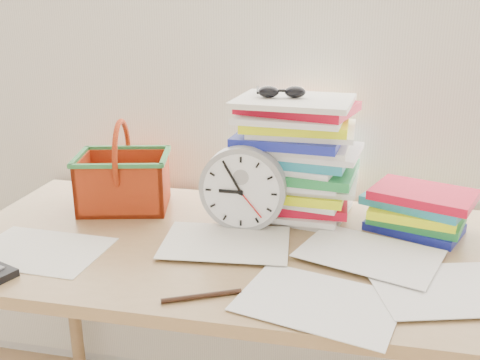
% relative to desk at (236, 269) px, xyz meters
% --- Properties ---
extents(curtain, '(2.40, 0.01, 2.50)m').
position_rel_desk_xyz_m(curtain, '(0.00, 0.38, 0.62)').
color(curtain, white).
rests_on(curtain, room_shell).
extents(desk, '(1.40, 0.70, 0.75)m').
position_rel_desk_xyz_m(desk, '(0.00, 0.00, 0.00)').
color(desk, olive).
rests_on(desk, ground).
extents(paper_stack, '(0.36, 0.31, 0.33)m').
position_rel_desk_xyz_m(paper_stack, '(0.12, 0.22, 0.24)').
color(paper_stack, white).
rests_on(paper_stack, desk).
extents(clock, '(0.22, 0.04, 0.22)m').
position_rel_desk_xyz_m(clock, '(0.00, 0.08, 0.19)').
color(clock, '#989898').
rests_on(clock, desk).
extents(sunglasses, '(0.16, 0.14, 0.03)m').
position_rel_desk_xyz_m(sunglasses, '(0.08, 0.21, 0.42)').
color(sunglasses, black).
rests_on(sunglasses, paper_stack).
extents(book_stack, '(0.32, 0.28, 0.11)m').
position_rel_desk_xyz_m(book_stack, '(0.44, 0.16, 0.13)').
color(book_stack, white).
rests_on(book_stack, desk).
extents(basket, '(0.29, 0.25, 0.25)m').
position_rel_desk_xyz_m(basket, '(-0.36, 0.17, 0.20)').
color(basket, '#BB3912').
rests_on(basket, desk).
extents(pen, '(0.15, 0.08, 0.01)m').
position_rel_desk_xyz_m(pen, '(-0.01, -0.27, 0.08)').
color(pen, black).
rests_on(pen, desk).
extents(scattered_papers, '(1.26, 0.42, 0.02)m').
position_rel_desk_xyz_m(scattered_papers, '(0.00, 0.00, 0.08)').
color(scattered_papers, white).
rests_on(scattered_papers, desk).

